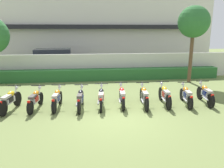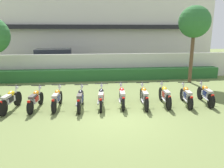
% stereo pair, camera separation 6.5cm
% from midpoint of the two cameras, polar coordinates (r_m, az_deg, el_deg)
% --- Properties ---
extents(ground, '(60.00, 60.00, 0.00)m').
position_cam_midpoint_polar(ground, '(8.61, 1.38, -8.75)').
color(ground, olive).
extents(building, '(20.89, 6.50, 6.79)m').
position_cam_midpoint_polar(building, '(22.92, -3.57, 13.97)').
color(building, silver).
rests_on(building, ground).
extents(compound_wall, '(19.84, 0.30, 1.70)m').
position_cam_midpoint_polar(compound_wall, '(15.54, -2.15, 4.68)').
color(compound_wall, silver).
rests_on(compound_wall, ground).
extents(hedge_row, '(15.87, 0.70, 0.76)m').
position_cam_midpoint_polar(hedge_row, '(14.93, -1.95, 2.48)').
color(hedge_row, '#28602D').
rests_on(hedge_row, ground).
extents(parked_car, '(4.58, 2.25, 1.89)m').
position_cam_midpoint_polar(parked_car, '(17.94, -14.10, 5.77)').
color(parked_car, navy).
rests_on(parked_car, ground).
extents(tree_far_side, '(1.94, 1.94, 4.76)m').
position_cam_midpoint_polar(tree_far_side, '(14.93, 20.62, 14.63)').
color(tree_far_side, brown).
rests_on(tree_far_side, ground).
extents(motorcycle_in_row_0, '(0.61, 1.89, 0.98)m').
position_cam_midpoint_polar(motorcycle_in_row_0, '(10.15, -24.63, -3.77)').
color(motorcycle_in_row_0, black).
rests_on(motorcycle_in_row_0, ground).
extents(motorcycle_in_row_1, '(0.60, 1.82, 0.94)m').
position_cam_midpoint_polar(motorcycle_in_row_1, '(9.94, -19.00, -3.73)').
color(motorcycle_in_row_1, black).
rests_on(motorcycle_in_row_1, ground).
extents(motorcycle_in_row_2, '(0.60, 1.80, 0.95)m').
position_cam_midpoint_polar(motorcycle_in_row_2, '(9.78, -13.84, -3.62)').
color(motorcycle_in_row_2, black).
rests_on(motorcycle_in_row_2, ground).
extents(motorcycle_in_row_3, '(0.60, 1.89, 0.96)m').
position_cam_midpoint_polar(motorcycle_in_row_3, '(9.55, -7.96, -3.73)').
color(motorcycle_in_row_3, black).
rests_on(motorcycle_in_row_3, ground).
extents(motorcycle_in_row_4, '(0.60, 1.92, 0.95)m').
position_cam_midpoint_polar(motorcycle_in_row_4, '(9.68, -2.62, -3.41)').
color(motorcycle_in_row_4, black).
rests_on(motorcycle_in_row_4, ground).
extents(motorcycle_in_row_5, '(0.60, 1.92, 0.96)m').
position_cam_midpoint_polar(motorcycle_in_row_5, '(9.82, 2.76, -3.11)').
color(motorcycle_in_row_5, black).
rests_on(motorcycle_in_row_5, ground).
extents(motorcycle_in_row_6, '(0.60, 1.96, 0.98)m').
position_cam_midpoint_polar(motorcycle_in_row_6, '(9.85, 8.47, -3.15)').
color(motorcycle_in_row_6, black).
rests_on(motorcycle_in_row_6, ground).
extents(motorcycle_in_row_7, '(0.60, 1.94, 0.98)m').
position_cam_midpoint_polar(motorcycle_in_row_7, '(10.20, 13.65, -2.80)').
color(motorcycle_in_row_7, black).
rests_on(motorcycle_in_row_7, ground).
extents(motorcycle_in_row_8, '(0.61, 1.84, 0.94)m').
position_cam_midpoint_polar(motorcycle_in_row_8, '(10.52, 18.80, -2.76)').
color(motorcycle_in_row_8, black).
rests_on(motorcycle_in_row_8, ground).
extents(motorcycle_in_row_9, '(0.60, 1.84, 0.97)m').
position_cam_midpoint_polar(motorcycle_in_row_9, '(10.99, 23.17, -2.38)').
color(motorcycle_in_row_9, black).
rests_on(motorcycle_in_row_9, ground).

